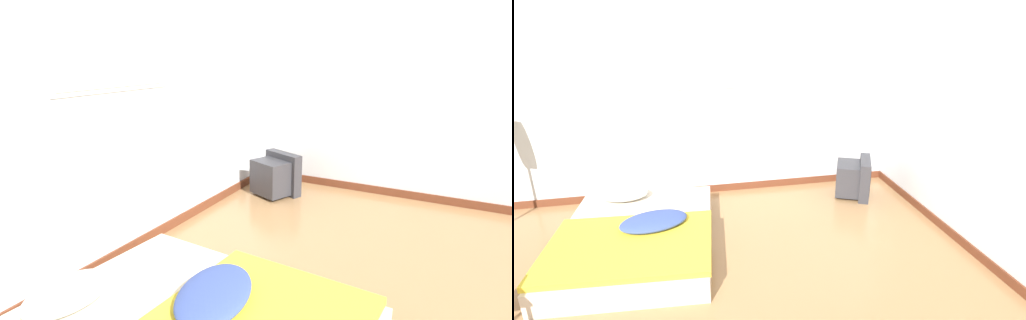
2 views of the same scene
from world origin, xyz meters
The scene contains 3 objects.
wall_back centered at (0.00, 2.99, 1.30)m, with size 7.58×0.08×2.60m.
mattress_bed centered at (-0.54, 1.79, 0.14)m, with size 1.53×1.89×0.36m.
crt_tv centered at (2.00, 2.49, 0.23)m, with size 0.54×0.57×0.48m.
Camera 2 is at (0.02, -1.75, 2.18)m, focal length 28.00 mm.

